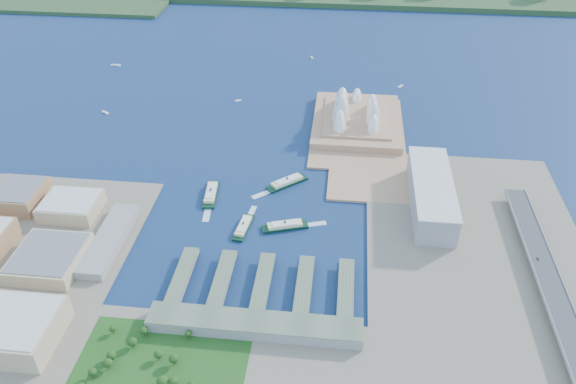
# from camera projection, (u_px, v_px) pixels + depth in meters

# --- Properties ---
(ground) EXTENTS (3000.00, 3000.00, 0.00)m
(ground) POSITION_uv_depth(u_px,v_px,m) (261.00, 238.00, 635.50)
(ground) COLOR #10204F
(ground) RESTS_ON ground
(west_land) EXTENTS (220.00, 390.00, 3.00)m
(west_land) POSITION_uv_depth(u_px,v_px,m) (3.00, 286.00, 571.86)
(west_land) COLOR gray
(west_land) RESTS_ON ground
(east_land) EXTENTS (240.00, 500.00, 3.00)m
(east_land) POSITION_uv_depth(u_px,v_px,m) (486.00, 285.00, 572.52)
(east_land) COLOR gray
(east_land) RESTS_ON ground
(peninsula) EXTENTS (135.00, 220.00, 3.00)m
(peninsula) POSITION_uv_depth(u_px,v_px,m) (358.00, 131.00, 836.00)
(peninsula) COLOR tan
(peninsula) RESTS_ON ground
(opera_house) EXTENTS (134.00, 180.00, 58.00)m
(opera_house) POSITION_uv_depth(u_px,v_px,m) (358.00, 106.00, 834.85)
(opera_house) COLOR white
(opera_house) RESTS_ON peninsula
(toaster_building) EXTENTS (45.00, 155.00, 35.00)m
(toaster_building) POSITION_uv_depth(u_px,v_px,m) (431.00, 194.00, 671.09)
(toaster_building) COLOR gray
(toaster_building) RESTS_ON east_land
(expressway) EXTENTS (26.00, 340.00, 11.85)m
(expressway) POSITION_uv_depth(u_px,v_px,m) (551.00, 292.00, 554.73)
(expressway) COLOR gray
(expressway) RESTS_ON east_land
(west_buildings) EXTENTS (200.00, 280.00, 27.00)m
(west_buildings) POSITION_uv_depth(u_px,v_px,m) (16.00, 252.00, 591.61)
(west_buildings) COLOR #9B724D
(west_buildings) RESTS_ON west_land
(ferry_wharves) EXTENTS (184.00, 90.00, 9.30)m
(ferry_wharves) POSITION_uv_depth(u_px,v_px,m) (263.00, 283.00, 570.69)
(ferry_wharves) COLOR #54654C
(ferry_wharves) RESTS_ON ground
(terminal_building) EXTENTS (200.00, 28.00, 12.00)m
(terminal_building) POSITION_uv_depth(u_px,v_px,m) (255.00, 325.00, 519.40)
(terminal_building) COLOR gray
(terminal_building) RESTS_ON south_land
(park) EXTENTS (150.00, 110.00, 16.00)m
(park) POSITION_uv_depth(u_px,v_px,m) (158.00, 366.00, 480.34)
(park) COLOR #194714
(park) RESTS_ON south_land
(ferry_a) EXTENTS (19.67, 58.08, 10.78)m
(ferry_a) POSITION_uv_depth(u_px,v_px,m) (211.00, 192.00, 700.21)
(ferry_a) COLOR black
(ferry_a) RESTS_ON ground
(ferry_b) EXTENTS (52.35, 48.25, 10.75)m
(ferry_b) POSITION_uv_depth(u_px,v_px,m) (287.00, 181.00, 720.97)
(ferry_b) COLOR black
(ferry_b) RESTS_ON ground
(ferry_c) EXTENTS (18.69, 50.18, 9.26)m
(ferry_c) POSITION_uv_depth(u_px,v_px,m) (243.00, 226.00, 647.12)
(ferry_c) COLOR black
(ferry_c) RESTS_ON ground
(ferry_d) EXTENTS (55.07, 29.39, 10.11)m
(ferry_d) POSITION_uv_depth(u_px,v_px,m) (285.00, 224.00, 648.04)
(ferry_d) COLOR black
(ferry_d) RESTS_ON ground
(boat_a) EXTENTS (14.10, 10.78, 2.78)m
(boat_a) POSITION_uv_depth(u_px,v_px,m) (105.00, 112.00, 886.17)
(boat_a) COLOR white
(boat_a) RESTS_ON ground
(boat_b) EXTENTS (10.70, 7.62, 2.74)m
(boat_b) POSITION_uv_depth(u_px,v_px,m) (238.00, 100.00, 920.31)
(boat_b) COLOR white
(boat_b) RESTS_ON ground
(boat_c) EXTENTS (9.89, 12.30, 2.79)m
(boat_c) POSITION_uv_depth(u_px,v_px,m) (400.00, 86.00, 965.73)
(boat_c) COLOR white
(boat_c) RESTS_ON ground
(boat_d) EXTENTS (18.38, 5.01, 3.07)m
(boat_d) POSITION_uv_depth(u_px,v_px,m) (116.00, 65.00, 1041.37)
(boat_d) COLOR white
(boat_d) RESTS_ON ground
(boat_e) EXTENTS (7.01, 11.27, 2.64)m
(boat_e) POSITION_uv_depth(u_px,v_px,m) (312.00, 57.00, 1072.08)
(boat_e) COLOR white
(boat_e) RESTS_ON ground
(car_c) EXTENTS (1.79, 4.40, 1.28)m
(car_c) POSITION_uv_depth(u_px,v_px,m) (538.00, 258.00, 584.97)
(car_c) COLOR slate
(car_c) RESTS_ON expressway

